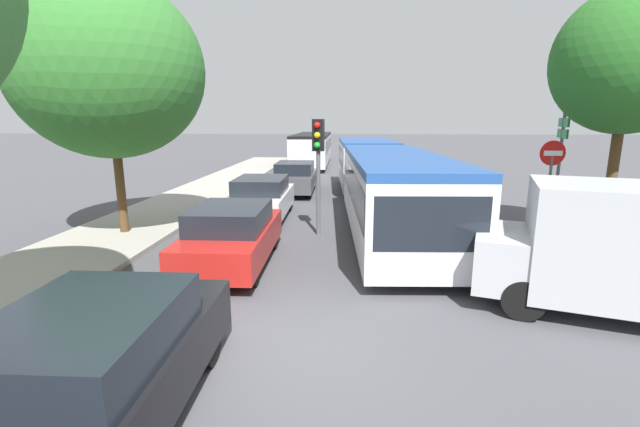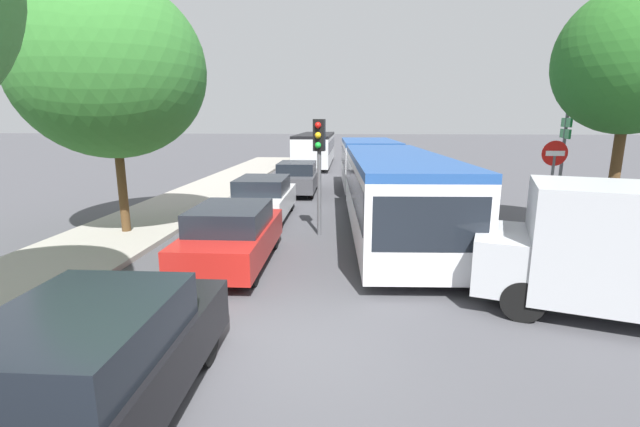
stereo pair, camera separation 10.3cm
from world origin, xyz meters
The scene contains 13 objects.
ground_plane centered at (0.00, 0.00, 0.00)m, with size 200.00×200.00×0.00m, color #47474C.
kerb_strip_left centered at (-5.92, 13.38, 0.07)m, with size 3.20×36.75×0.14m, color #9E998E.
articulated_bus centered at (1.99, 10.03, 1.40)m, with size 3.31×16.46×2.43m.
city_bus_rear centered at (-1.87, 26.75, 1.36)m, with size 2.55×10.98×2.36m.
queued_car_black centered at (-1.83, -1.91, 0.76)m, with size 1.89×4.32×1.49m.
queued_car_red centered at (-1.85, 3.70, 0.73)m, with size 1.82×4.16×1.44m.
queued_car_white centered at (-2.11, 8.51, 0.74)m, with size 1.85×4.22×1.46m.
queued_car_graphite centered at (-1.62, 13.88, 0.74)m, with size 1.85×4.24×1.46m.
traffic_light centered at (-0.02, 6.53, 2.50)m, with size 0.35×0.38×3.40m.
no_entry_sign centered at (6.55, 6.58, 1.88)m, with size 0.70×0.08×2.82m.
direction_sign_post centered at (7.50, 8.14, 2.55)m, with size 0.41×1.37×3.60m.
tree_left_mid centered at (-5.75, 6.04, 4.73)m, with size 5.15×5.15×7.16m.
tree_right_near centered at (7.84, 5.92, 4.82)m, with size 3.63×3.63×6.66m.
Camera 1 is at (0.86, -5.84, 3.38)m, focal length 24.00 mm.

